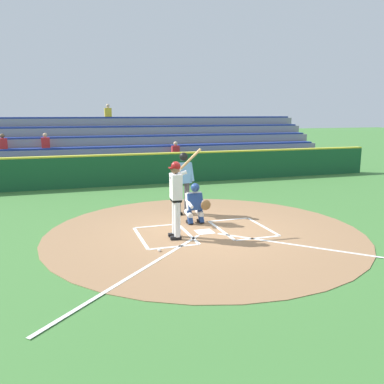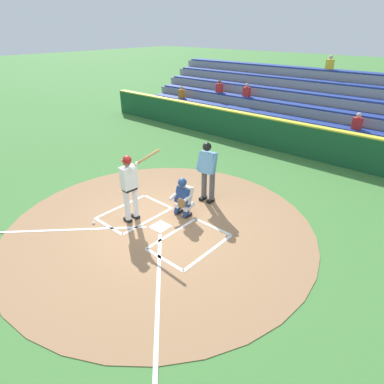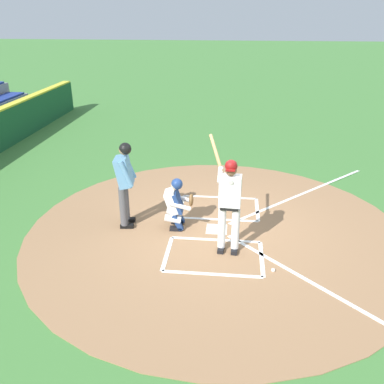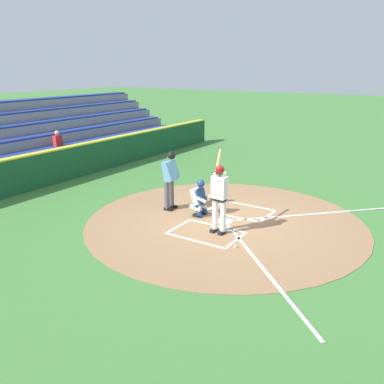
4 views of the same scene
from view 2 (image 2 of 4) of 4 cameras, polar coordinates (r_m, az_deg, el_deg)
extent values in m
plane|color=#427A38|center=(8.76, -5.52, -6.07)|extent=(120.00, 120.00, 0.00)
cylinder|color=#99704C|center=(8.76, -5.52, -6.03)|extent=(8.00, 8.00, 0.01)
cube|color=white|center=(8.75, -5.53, -5.98)|extent=(0.44, 0.44, 0.01)
cube|color=white|center=(8.72, 3.60, -6.05)|extent=(1.20, 0.08, 0.01)
cube|color=white|center=(7.63, -4.91, -11.61)|extent=(1.20, 0.08, 0.01)
cube|color=white|center=(8.48, -3.40, -7.09)|extent=(0.08, 1.80, 0.01)
cube|color=white|center=(7.83, 3.01, -10.34)|extent=(0.08, 1.80, 0.01)
cube|color=white|center=(9.94, -5.99, -1.67)|extent=(1.20, 0.08, 0.01)
cube|color=white|center=(9.00, -14.36, -5.78)|extent=(1.20, 0.08, 0.01)
cube|color=white|center=(9.04, -7.51, -4.94)|extent=(0.08, 1.80, 0.01)
cube|color=white|center=(9.86, -12.19, -2.43)|extent=(0.08, 1.80, 0.01)
cube|color=white|center=(9.35, -24.13, -6.16)|extent=(3.73, 3.73, 0.01)
cube|color=white|center=(6.46, -6.06, -20.46)|extent=(3.73, 3.73, 0.01)
cylinder|color=white|center=(8.85, -11.20, -2.36)|extent=(0.15, 0.15, 0.84)
cube|color=black|center=(9.10, -11.09, -4.77)|extent=(0.27, 0.14, 0.09)
cylinder|color=white|center=(8.97, -9.85, -1.79)|extent=(0.15, 0.15, 0.84)
cube|color=black|center=(9.22, -9.77, -4.18)|extent=(0.27, 0.14, 0.09)
cube|color=black|center=(8.69, -10.78, 0.63)|extent=(0.24, 0.35, 0.10)
cube|color=white|center=(8.56, -10.95, 2.49)|extent=(0.27, 0.42, 0.60)
sphere|color=brown|center=(8.42, -11.28, 5.07)|extent=(0.21, 0.21, 0.21)
sphere|color=maroon|center=(8.38, -11.24, 5.48)|extent=(0.23, 0.23, 0.23)
cube|color=maroon|center=(8.48, -11.64, 5.44)|extent=(0.12, 0.18, 0.02)
cylinder|color=white|center=(8.40, -11.01, 4.10)|extent=(0.43, 0.12, 0.21)
cylinder|color=white|center=(8.51, -9.85, 4.50)|extent=(0.27, 0.11, 0.29)
cylinder|color=#AD7F4C|center=(8.20, -7.78, 6.03)|extent=(0.70, 0.32, 0.53)
cylinder|color=#AD7F4C|center=(8.44, -9.77, 4.76)|extent=(0.09, 0.10, 0.08)
cube|color=black|center=(9.15, -0.77, -4.03)|extent=(0.13, 0.26, 0.09)
cube|color=navy|center=(9.04, -0.94, -3.29)|extent=(0.13, 0.25, 0.37)
cylinder|color=silver|center=(9.07, -0.54, -2.60)|extent=(0.16, 0.37, 0.21)
cube|color=black|center=(9.33, -2.29, -3.39)|extent=(0.13, 0.26, 0.09)
cube|color=navy|center=(9.22, -2.47, -2.65)|extent=(0.13, 0.25, 0.37)
cylinder|color=silver|center=(9.25, -2.07, -1.98)|extent=(0.16, 0.37, 0.21)
cube|color=silver|center=(9.00, -1.29, -0.38)|extent=(0.41, 0.37, 0.52)
cube|color=navy|center=(8.93, -1.75, -0.63)|extent=(0.43, 0.23, 0.46)
sphere|color=beige|center=(8.79, -1.61, 1.60)|extent=(0.21, 0.21, 0.21)
sphere|color=navy|center=(8.77, -1.70, 1.67)|extent=(0.24, 0.24, 0.24)
cylinder|color=silver|center=(8.78, -1.01, -1.27)|extent=(0.11, 0.45, 0.20)
cylinder|color=silver|center=(9.02, -2.96, -0.51)|extent=(0.11, 0.45, 0.20)
ellipsoid|color=brown|center=(8.67, -1.86, -1.93)|extent=(0.28, 0.11, 0.28)
cylinder|color=#4C4C51|center=(9.71, 3.50, 1.00)|extent=(0.16, 0.16, 0.86)
cube|color=black|center=(9.89, 3.27, -1.53)|extent=(0.16, 0.29, 0.09)
cylinder|color=#4C4C51|center=(9.85, 2.12, 1.41)|extent=(0.16, 0.16, 0.86)
cube|color=black|center=(10.02, 1.92, -1.09)|extent=(0.16, 0.29, 0.09)
cube|color=#5B8EB7|center=(9.45, 2.77, 5.16)|extent=(0.47, 0.41, 0.66)
sphere|color=#9E7051|center=(9.25, 2.70, 7.79)|extent=(0.22, 0.22, 0.22)
sphere|color=black|center=(9.23, 2.63, 7.87)|extent=(0.25, 0.25, 0.25)
cylinder|color=#5B8EB7|center=(9.25, 3.75, 4.86)|extent=(0.13, 0.29, 0.56)
cylinder|color=#5B8EB7|center=(9.50, 1.29, 5.50)|extent=(0.13, 0.29, 0.56)
sphere|color=white|center=(9.20, -16.74, -5.19)|extent=(0.07, 0.07, 0.07)
cube|color=#19512D|center=(14.20, 16.99, 8.91)|extent=(22.00, 0.36, 1.25)
cube|color=yellow|center=(14.02, 17.35, 11.45)|extent=(22.00, 0.32, 0.06)
cube|color=gray|center=(15.22, 18.48, 8.29)|extent=(20.00, 0.85, 0.45)
cube|color=navy|center=(15.14, 18.62, 9.24)|extent=(19.60, 0.72, 0.08)
cube|color=gray|center=(15.91, 19.87, 9.72)|extent=(20.00, 0.85, 0.90)
cube|color=navy|center=(15.79, 20.15, 11.41)|extent=(19.60, 0.72, 0.08)
cube|color=gray|center=(16.62, 21.16, 11.02)|extent=(20.00, 0.85, 1.35)
cube|color=navy|center=(16.46, 21.58, 13.39)|extent=(19.60, 0.72, 0.08)
cube|color=gray|center=(17.35, 22.35, 12.20)|extent=(20.00, 0.85, 1.80)
cube|color=navy|center=(17.17, 22.92, 15.22)|extent=(19.60, 0.72, 0.08)
cube|color=gray|center=(18.09, 23.46, 13.29)|extent=(20.00, 0.85, 2.25)
cube|color=navy|center=(17.90, 24.17, 16.88)|extent=(19.60, 0.72, 0.08)
cube|color=gray|center=(18.85, 24.49, 14.29)|extent=(20.00, 0.85, 2.70)
cube|color=navy|center=(18.64, 25.33, 18.41)|extent=(19.60, 0.72, 0.08)
cube|color=red|center=(15.13, 26.80, 10.61)|extent=(0.36, 0.22, 0.46)
sphere|color=beige|center=(15.06, 27.07, 11.84)|extent=(0.20, 0.20, 0.20)
cube|color=yellow|center=(18.84, 22.85, 19.77)|extent=(0.36, 0.22, 0.46)
sphere|color=beige|center=(18.81, 23.04, 20.78)|extent=(0.20, 0.20, 0.20)
cube|color=red|center=(18.09, 9.48, 16.82)|extent=(0.36, 0.22, 0.46)
sphere|color=tan|center=(18.03, 9.56, 17.88)|extent=(0.20, 0.20, 0.20)
cube|color=red|center=(19.07, 4.78, 17.59)|extent=(0.36, 0.22, 0.46)
sphere|color=brown|center=(19.02, 4.82, 18.60)|extent=(0.20, 0.20, 0.20)
cube|color=orange|center=(19.81, -1.81, 16.70)|extent=(0.36, 0.22, 0.46)
sphere|color=tan|center=(19.75, -1.83, 17.67)|extent=(0.20, 0.20, 0.20)
camera|label=1|loc=(9.98, -72.27, -2.53)|focal=37.79mm
camera|label=3|loc=(13.99, -31.79, 21.50)|focal=38.61mm
camera|label=4|loc=(15.23, -52.23, 15.48)|focal=38.01mm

